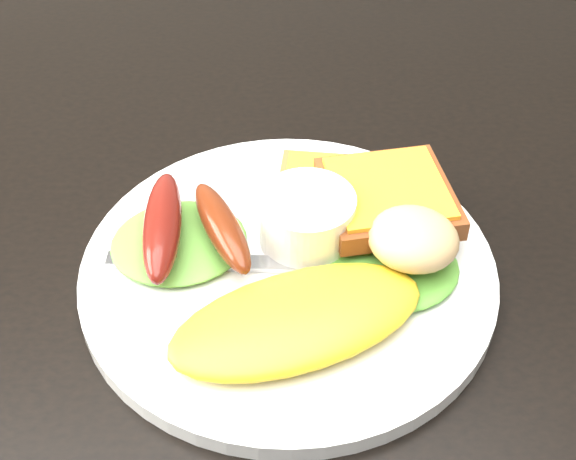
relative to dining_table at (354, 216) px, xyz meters
The scene contains 12 objects.
dining_table is the anchor object (origin of this frame).
plate 0.10m from the dining_table, 121.20° to the right, with size 0.25×0.25×0.01m, color white.
lettuce_left 0.14m from the dining_table, 151.72° to the right, with size 0.09×0.08×0.01m, color #438C28.
lettuce_right 0.09m from the dining_table, 80.06° to the right, with size 0.08×0.07×0.01m, color #569334.
omelette 0.14m from the dining_table, 108.30° to the right, with size 0.15×0.07×0.02m, color yellow.
sausage_a 0.15m from the dining_table, 152.60° to the right, with size 0.02×0.10×0.02m, color maroon.
sausage_b 0.12m from the dining_table, 143.16° to the right, with size 0.02×0.08×0.02m, color brown.
ramekin 0.08m from the dining_table, 122.14° to the right, with size 0.06×0.06×0.03m, color white.
toast_a 0.05m from the dining_table, 128.07° to the right, with size 0.07×0.07×0.01m, color brown.
toast_b 0.07m from the dining_table, 68.42° to the right, with size 0.08×0.08×0.01m, color brown.
potato_salad 0.10m from the dining_table, 72.15° to the right, with size 0.05×0.05×0.03m, color beige.
fork 0.12m from the dining_table, 138.34° to the right, with size 0.14×0.01×0.00m, color #ADAFB7.
Camera 1 is at (-0.05, -0.42, 1.12)m, focal length 50.00 mm.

